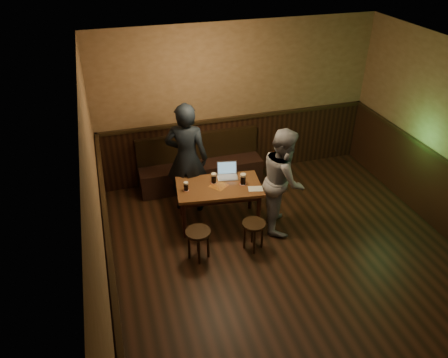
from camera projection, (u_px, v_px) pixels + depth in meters
room at (304, 196)px, 5.53m from camera, size 5.04×6.04×2.84m
bench at (200, 169)px, 7.87m from camera, size 2.20×0.50×0.95m
pub_table at (219, 191)px, 6.74m from camera, size 1.37×0.89×0.69m
stool_left at (198, 236)px, 6.13m from camera, size 0.41×0.41×0.48m
stool_right at (254, 228)px, 6.32m from camera, size 0.41×0.41×0.46m
pint_left at (186, 186)px, 6.54m from camera, size 0.09×0.09×0.15m
pint_mid at (214, 178)px, 6.72m from camera, size 0.11×0.11×0.17m
pint_right at (243, 179)px, 6.68m from camera, size 0.12×0.12×0.18m
laptop at (227, 173)px, 6.90m from camera, size 0.36×0.31×0.22m
menu at (256, 189)px, 6.61m from camera, size 0.25×0.20×0.00m
person_suit at (187, 159)px, 6.92m from camera, size 0.80×0.67×1.87m
person_grey at (283, 180)px, 6.57m from camera, size 0.85×0.96×1.66m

